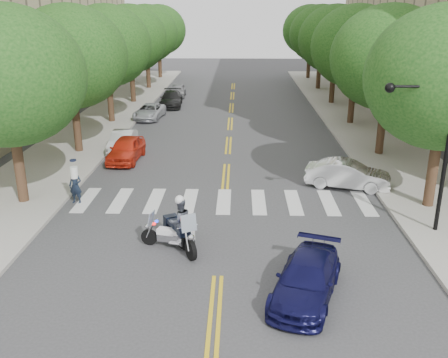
{
  "coord_description": "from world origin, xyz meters",
  "views": [
    {
      "loc": [
        0.62,
        -14.15,
        8.27
      ],
      "look_at": [
        0.02,
        5.83,
        1.3
      ],
      "focal_mm": 40.0,
      "sensor_mm": 36.0,
      "label": 1
    }
  ],
  "objects_px": {
    "officer_standing": "(76,186)",
    "motorcycle_police": "(180,225)",
    "sedan_blue": "(306,279)",
    "motorcycle_parked": "(172,236)",
    "convertible": "(348,175)"
  },
  "relations": [
    {
      "from": "motorcycle_parked",
      "to": "sedan_blue",
      "type": "height_order",
      "value": "motorcycle_parked"
    },
    {
      "from": "officer_standing",
      "to": "convertible",
      "type": "relative_size",
      "value": 0.41
    },
    {
      "from": "officer_standing",
      "to": "motorcycle_parked",
      "type": "bearing_deg",
      "value": -29.59
    },
    {
      "from": "motorcycle_parked",
      "to": "convertible",
      "type": "distance_m",
      "value": 10.0
    },
    {
      "from": "motorcycle_parked",
      "to": "officer_standing",
      "type": "distance_m",
      "value": 6.37
    },
    {
      "from": "convertible",
      "to": "officer_standing",
      "type": "bearing_deg",
      "value": 117.16
    },
    {
      "from": "motorcycle_police",
      "to": "officer_standing",
      "type": "distance_m",
      "value": 6.58
    },
    {
      "from": "motorcycle_police",
      "to": "officer_standing",
      "type": "height_order",
      "value": "motorcycle_police"
    },
    {
      "from": "motorcycle_parked",
      "to": "convertible",
      "type": "xyz_separation_m",
      "value": [
        7.57,
        6.53,
        0.2
      ]
    },
    {
      "from": "officer_standing",
      "to": "sedan_blue",
      "type": "height_order",
      "value": "officer_standing"
    },
    {
      "from": "sedan_blue",
      "to": "motorcycle_parked",
      "type": "bearing_deg",
      "value": 163.99
    },
    {
      "from": "officer_standing",
      "to": "motorcycle_police",
      "type": "bearing_deg",
      "value": -27.94
    },
    {
      "from": "motorcycle_police",
      "to": "motorcycle_parked",
      "type": "distance_m",
      "value": 0.53
    },
    {
      "from": "convertible",
      "to": "motorcycle_parked",
      "type": "bearing_deg",
      "value": 147.27
    },
    {
      "from": "officer_standing",
      "to": "convertible",
      "type": "distance_m",
      "value": 12.57
    }
  ]
}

